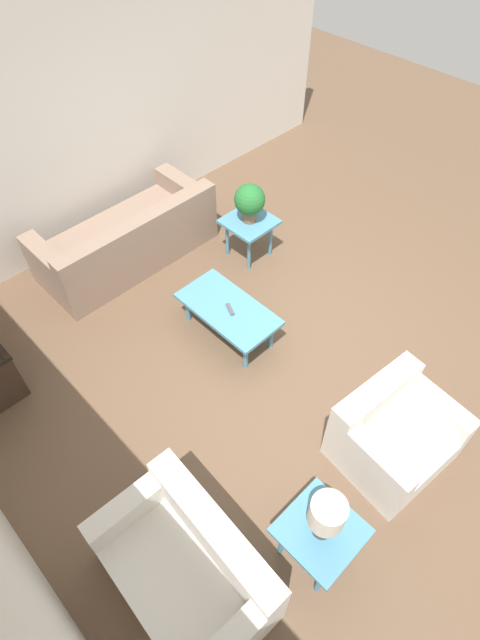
{
  "coord_description": "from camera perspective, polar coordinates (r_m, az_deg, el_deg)",
  "views": [
    {
      "loc": [
        -1.91,
        2.63,
        4.13
      ],
      "look_at": [
        0.3,
        0.48,
        0.55
      ],
      "focal_mm": 28.0,
      "sensor_mm": 36.0,
      "label": 1
    }
  ],
  "objects": [
    {
      "name": "table_lamp",
      "position": [
        3.59,
        9.86,
        -21.2
      ],
      "size": [
        0.25,
        0.25,
        0.44
      ],
      "color": "#333333",
      "rests_on": "side_table_lamp"
    },
    {
      "name": "side_table_lamp",
      "position": [
        3.92,
        9.13,
        -22.94
      ],
      "size": [
        0.54,
        0.54,
        0.51
      ],
      "color": "teal",
      "rests_on": "ground_plane"
    },
    {
      "name": "wall_right",
      "position": [
        6.27,
        -15.74,
        21.23
      ],
      "size": [
        0.12,
        7.2,
        2.7
      ],
      "color": "silver",
      "rests_on": "ground_plane"
    },
    {
      "name": "remote_control",
      "position": [
        5.02,
        -1.14,
        1.24
      ],
      "size": [
        0.16,
        0.1,
        0.02
      ],
      "color": "#4C4C51",
      "rests_on": "coffee_table"
    },
    {
      "name": "ground_plane",
      "position": [
        5.26,
        6.02,
        -2.95
      ],
      "size": [
        14.0,
        14.0,
        0.0
      ],
      "primitive_type": "plane",
      "color": "brown"
    },
    {
      "name": "armchair",
      "position": [
        4.53,
        16.95,
        -12.38
      ],
      "size": [
        0.88,
        0.99,
        0.73
      ],
      "rotation": [
        0.0,
        0.0,
        -1.67
      ],
      "color": "silver",
      "rests_on": "ground_plane"
    },
    {
      "name": "potted_plant",
      "position": [
        5.72,
        1.11,
        13.46
      ],
      "size": [
        0.35,
        0.35,
        0.47
      ],
      "color": "brown",
      "rests_on": "side_table_plant"
    },
    {
      "name": "side_table_plant",
      "position": [
        5.93,
        1.06,
        10.74
      ],
      "size": [
        0.54,
        0.54,
        0.51
      ],
      "color": "teal",
      "rests_on": "ground_plane"
    },
    {
      "name": "coffee_table",
      "position": [
        5.08,
        -1.37,
        1.08
      ],
      "size": [
        1.07,
        0.56,
        0.39
      ],
      "color": "teal",
      "rests_on": "ground_plane"
    },
    {
      "name": "loveseat",
      "position": [
        3.98,
        -5.88,
        -26.4
      ],
      "size": [
        1.32,
        0.86,
        0.73
      ],
      "rotation": [
        0.0,
        0.0,
        3.09
      ],
      "color": "silver",
      "rests_on": "ground_plane"
    },
    {
      "name": "sofa",
      "position": [
        6.11,
        -12.65,
        8.89
      ],
      "size": [
        0.93,
        2.09,
        0.76
      ],
      "rotation": [
        0.0,
        0.0,
        1.57
      ],
      "color": "gray",
      "rests_on": "ground_plane"
    }
  ]
}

